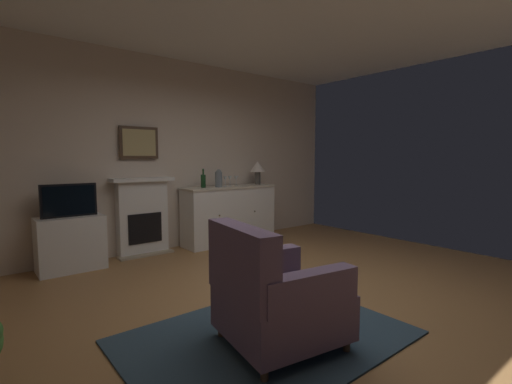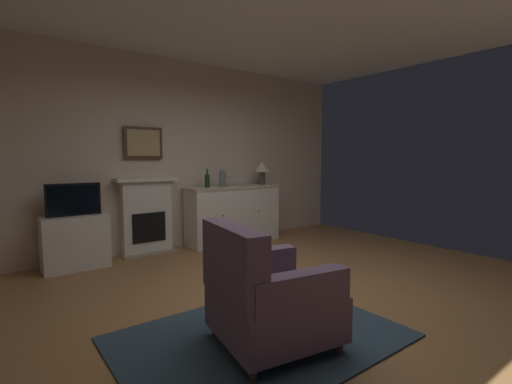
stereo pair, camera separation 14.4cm
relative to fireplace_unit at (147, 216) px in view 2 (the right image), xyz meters
The scene contains 15 objects.
ground_plane 2.68m from the fireplace_unit, 77.15° to the right, with size 6.30×5.41×0.10m, color #9E7042.
wall_rear 1.06m from the fireplace_unit, 12.41° to the left, with size 6.30×0.06×2.85m, color beige.
area_rug 3.01m from the fireplace_unit, 94.01° to the right, with size 2.08×1.50×0.02m, color #2D4251.
fireplace_unit is the anchor object (origin of this frame).
framed_picture 1.04m from the fireplace_unit, 90.00° to the left, with size 0.55×0.04×0.45m.
sideboard_cabinet 1.39m from the fireplace_unit, ahead, with size 1.59×0.49×0.92m.
table_lamp 2.09m from the fireplace_unit, ahead, with size 0.26×0.26×0.40m.
wine_bottle 1.04m from the fireplace_unit, ahead, with size 0.08×0.08×0.29m.
wine_glass_left 1.40m from the fireplace_unit, ahead, with size 0.07×0.07×0.16m.
wine_glass_center 1.50m from the fireplace_unit, ahead, with size 0.07×0.07×0.16m.
wine_glass_right 1.61m from the fireplace_unit, ahead, with size 0.07×0.07×0.16m.
vase_decorative 1.28m from the fireplace_unit, 11.22° to the right, with size 0.11×0.11×0.28m.
tv_cabinet 1.01m from the fireplace_unit, behind, with size 0.75×0.42×0.67m.
tv_set 1.04m from the fireplace_unit, 169.23° to the right, with size 0.62×0.07×0.40m.
armchair 3.11m from the fireplace_unit, 94.74° to the right, with size 0.92×0.88×0.92m.
Camera 2 is at (-2.40, -2.50, 1.37)m, focal length 25.26 mm.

